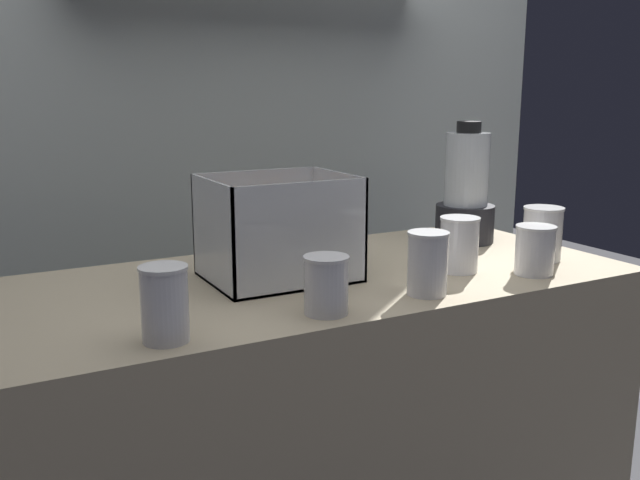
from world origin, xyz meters
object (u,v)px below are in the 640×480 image
(juice_cup_beet_rightmost, at_px, (542,237))
(carrot_display_bin, at_px, (279,246))
(juice_cup_beet_far_left, at_px, (165,309))
(juice_cup_beet_left, at_px, (326,287))
(juice_cup_beet_middle, at_px, (427,267))
(juice_cup_mango_far_right, at_px, (535,253))
(juice_cup_mango_right, at_px, (459,248))
(blender_pitcher, at_px, (466,194))

(juice_cup_beet_rightmost, bearing_deg, carrot_display_bin, 166.34)
(juice_cup_beet_far_left, bearing_deg, juice_cup_beet_left, 0.16)
(juice_cup_beet_middle, distance_m, juice_cup_beet_rightmost, 0.43)
(juice_cup_beet_left, bearing_deg, juice_cup_mango_far_right, 2.35)
(juice_cup_mango_right, bearing_deg, juice_cup_mango_far_right, -37.26)
(blender_pitcher, bearing_deg, juice_cup_beet_far_left, -158.49)
(blender_pitcher, height_order, juice_cup_mango_far_right, blender_pitcher)
(juice_cup_mango_right, bearing_deg, juice_cup_beet_left, -163.37)
(juice_cup_beet_middle, relative_size, juice_cup_mango_far_right, 1.16)
(blender_pitcher, bearing_deg, carrot_display_bin, -170.51)
(carrot_display_bin, relative_size, juice_cup_mango_right, 2.43)
(juice_cup_beet_left, bearing_deg, carrot_display_bin, 84.25)
(juice_cup_beet_left, xyz_separation_m, juice_cup_mango_far_right, (0.54, 0.02, -0.00))
(blender_pitcher, bearing_deg, juice_cup_beet_middle, -137.76)
(blender_pitcher, relative_size, juice_cup_beet_far_left, 2.53)
(carrot_display_bin, bearing_deg, juice_cup_mango_far_right, -25.21)
(carrot_display_bin, relative_size, blender_pitcher, 0.94)
(juice_cup_beet_middle, xyz_separation_m, juice_cup_mango_far_right, (0.30, 0.01, -0.01))
(juice_cup_beet_left, distance_m, juice_cup_mango_far_right, 0.54)
(juice_cup_mango_far_right, bearing_deg, juice_cup_beet_left, -177.65)
(juice_cup_beet_rightmost, bearing_deg, juice_cup_beet_far_left, -173.28)
(carrot_display_bin, distance_m, juice_cup_beet_far_left, 0.42)
(juice_cup_beet_middle, height_order, juice_cup_beet_rightmost, same)
(juice_cup_beet_far_left, distance_m, juice_cup_beet_rightmost, 0.96)
(blender_pitcher, bearing_deg, juice_cup_mango_far_right, -104.13)
(juice_cup_mango_far_right, bearing_deg, juice_cup_beet_middle, -177.80)
(juice_cup_beet_far_left, bearing_deg, blender_pitcher, 21.51)
(juice_cup_mango_right, height_order, juice_cup_mango_far_right, juice_cup_mango_right)
(juice_cup_beet_middle, bearing_deg, juice_cup_mango_right, 33.00)
(carrot_display_bin, height_order, juice_cup_beet_middle, carrot_display_bin)
(carrot_display_bin, height_order, juice_cup_beet_far_left, carrot_display_bin)
(blender_pitcher, xyz_separation_m, juice_cup_beet_middle, (-0.39, -0.36, -0.07))
(carrot_display_bin, xyz_separation_m, juice_cup_beet_middle, (0.21, -0.25, -0.01))
(juice_cup_beet_far_left, bearing_deg, juice_cup_beet_rightmost, 6.72)
(juice_cup_beet_left, height_order, juice_cup_mango_right, juice_cup_mango_right)
(blender_pitcher, height_order, juice_cup_beet_middle, blender_pitcher)
(blender_pitcher, height_order, juice_cup_beet_left, blender_pitcher)
(juice_cup_beet_middle, xyz_separation_m, juice_cup_mango_right, (0.17, 0.11, -0.00))
(juice_cup_beet_left, height_order, juice_cup_beet_middle, juice_cup_beet_middle)
(carrot_display_bin, relative_size, juice_cup_beet_left, 2.79)
(juice_cup_beet_left, bearing_deg, juice_cup_beet_far_left, -179.84)
(juice_cup_mango_far_right, height_order, juice_cup_beet_rightmost, juice_cup_beet_rightmost)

